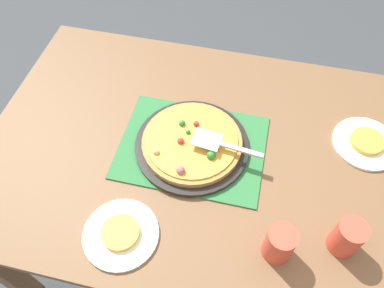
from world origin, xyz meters
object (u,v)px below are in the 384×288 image
Objects in this scene: plate_near_left at (121,234)px; served_slice_left at (120,232)px; served_slice_right at (367,141)px; pizza_server at (221,144)px; cup_far at (347,237)px; cup_near at (279,244)px; pizza_pan at (192,145)px; pizza at (192,142)px; plate_far_right at (366,143)px.

served_slice_left is at bearing 0.00° from plate_near_left.
served_slice_right is 0.47× the size of pizza_server.
cup_far is at bearing -29.68° from pizza_server.
served_slice_left is 0.44m from cup_near.
pizza reaches higher than pizza_pan.
pizza_pan is 0.37m from plate_near_left.
pizza is 2.75× the size of cup_far.
served_slice_right reaches higher than plate_far_right.
pizza reaches higher than served_slice_right.
pizza_server is (0.23, 0.33, 0.06)m from plate_near_left.
cup_far is at bearing 10.22° from plate_near_left.
pizza is 1.50× the size of plate_far_right.
cup_near is (0.31, -0.29, 0.03)m from pizza.
served_slice_right is at bearing 0.00° from plate_far_right.
cup_far is 0.45m from pizza_server.
served_slice_right is 0.92× the size of cup_far.
plate_near_left is 0.63m from cup_far.
served_slice_right reaches higher than plate_near_left.
served_slice_right is (0.70, 0.49, 0.00)m from served_slice_left.
served_slice_left is 0.63m from cup_far.
cup_near is (-0.26, -0.44, 0.06)m from plate_far_right.
pizza_server is at bearing 150.32° from cup_far.
plate_near_left is 1.83× the size of cup_far.
plate_near_left is 2.00× the size of served_slice_left.
pizza is 3.00× the size of served_slice_left.
served_slice_left is at bearing -169.78° from cup_far.
plate_near_left is at bearing -110.75° from pizza_pan.
cup_near is (0.44, 0.05, 0.06)m from plate_near_left.
pizza_pan is 0.11m from pizza_server.
cup_far reaches higher than served_slice_right.
pizza is at bearing 136.50° from cup_near.
plate_far_right is at bearing 59.35° from cup_near.
pizza_pan is 1.63× the size of pizza_server.
served_slice_left is (-0.13, -0.34, -0.02)m from pizza.
cup_far is at bearing -102.20° from plate_far_right.
pizza_server reaches higher than pizza.
cup_far is (0.49, -0.23, 0.05)m from pizza_pan.
plate_far_right is 2.00× the size of served_slice_left.
served_slice_left reaches higher than pizza_pan.
pizza_pan reaches higher than plate_near_left.
pizza_pan is 3.17× the size of cup_near.
cup_far is at bearing -25.59° from pizza.
pizza_server is (-0.47, -0.16, 0.06)m from plate_far_right.
plate_far_right is (0.70, 0.49, 0.00)m from plate_near_left.
pizza_server reaches higher than pizza_pan.
plate_far_right is (0.57, 0.14, -0.01)m from pizza_pan.
pizza reaches higher than served_slice_left.
pizza_server reaches higher than plate_far_right.
plate_near_left is (-0.13, -0.34, -0.01)m from pizza_pan.
plate_far_right is at bearing 14.30° from pizza_pan.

